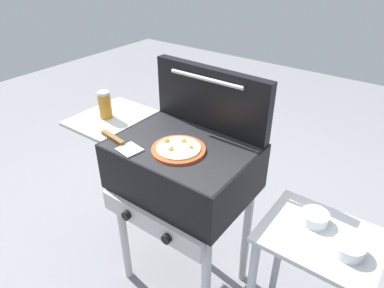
% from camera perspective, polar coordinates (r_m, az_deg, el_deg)
% --- Properties ---
extents(ground_plane, '(8.00, 8.00, 0.00)m').
position_cam_1_polar(ground_plane, '(2.15, -1.15, -21.07)').
color(ground_plane, gray).
extents(grill, '(0.96, 0.53, 0.90)m').
position_cam_1_polar(grill, '(1.63, -1.91, -4.32)').
color(grill, black).
rests_on(grill, ground_plane).
extents(grill_lid_open, '(0.63, 0.09, 0.30)m').
position_cam_1_polar(grill_lid_open, '(1.63, 3.10, 7.62)').
color(grill_lid_open, black).
rests_on(grill_lid_open, grill).
extents(pizza_cheese, '(0.24, 0.24, 0.04)m').
position_cam_1_polar(pizza_cheese, '(1.50, -2.31, -0.78)').
color(pizza_cheese, '#C64723').
rests_on(pizza_cheese, grill).
extents(sauce_jar, '(0.07, 0.07, 0.14)m').
position_cam_1_polar(sauce_jar, '(1.81, -14.31, 6.31)').
color(sauce_jar, '#B77A1E').
rests_on(sauce_jar, grill).
extents(spatula, '(0.27, 0.10, 0.02)m').
position_cam_1_polar(spatula, '(1.58, -11.98, 0.25)').
color(spatula, '#B7BABF').
rests_on(spatula, grill).
extents(prep_table, '(0.44, 0.36, 0.73)m').
position_cam_1_polar(prep_table, '(1.57, 19.28, -19.44)').
color(prep_table, '#B2B2B7').
rests_on(prep_table, ground_plane).
extents(topping_bowl_near, '(0.11, 0.11, 0.04)m').
position_cam_1_polar(topping_bowl_near, '(1.38, 24.65, -15.55)').
color(topping_bowl_near, silver).
rests_on(topping_bowl_near, prep_table).
extents(topping_bowl_far, '(0.11, 0.11, 0.04)m').
position_cam_1_polar(topping_bowl_far, '(1.46, 19.75, -11.50)').
color(topping_bowl_far, silver).
rests_on(topping_bowl_far, prep_table).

